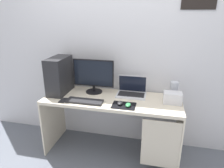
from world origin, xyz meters
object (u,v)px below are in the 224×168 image
at_px(pc_tower, 59,75).
at_px(projector, 173,98).
at_px(monitor, 93,76).
at_px(cell_phone, 63,100).
at_px(laptop, 132,91).
at_px(mouse_left, 120,103).
at_px(mouse_right, 128,105).
at_px(keyboard, 85,101).
at_px(speaker, 174,90).

relative_size(pc_tower, projector, 2.26).
bearing_deg(monitor, cell_phone, -128.72).
height_order(laptop, cell_phone, laptop).
bearing_deg(mouse_left, mouse_right, -14.74).
bearing_deg(mouse_left, monitor, 143.33).
distance_m(projector, keyboard, 1.00).
bearing_deg(speaker, monitor, -177.18).
bearing_deg(projector, mouse_left, -162.01).
distance_m(keyboard, mouse_left, 0.41).
xyz_separation_m(monitor, mouse_left, (0.40, -0.30, -0.20)).
relative_size(monitor, cell_phone, 3.99).
bearing_deg(pc_tower, mouse_right, -14.05).
bearing_deg(mouse_right, mouse_left, 165.26).
bearing_deg(pc_tower, projector, -0.75).
relative_size(monitor, speaker, 2.60).
bearing_deg(laptop, pc_tower, -172.42).
distance_m(monitor, cell_phone, 0.48).
bearing_deg(laptop, mouse_left, -104.72).
xyz_separation_m(pc_tower, cell_phone, (0.15, -0.24, -0.22)).
xyz_separation_m(keyboard, cell_phone, (-0.26, -0.02, -0.01)).
bearing_deg(keyboard, pc_tower, 151.21).
bearing_deg(mouse_right, speaker, 36.91).
xyz_separation_m(keyboard, mouse_right, (0.50, -0.01, 0.01)).
xyz_separation_m(monitor, speaker, (0.98, 0.05, -0.12)).
relative_size(pc_tower, keyboard, 1.08).
height_order(laptop, keyboard, laptop).
bearing_deg(mouse_left, cell_phone, -176.85).
distance_m(projector, mouse_right, 0.52).
height_order(monitor, cell_phone, monitor).
relative_size(mouse_left, mouse_right, 1.00).
bearing_deg(mouse_right, laptop, 91.77).
bearing_deg(pc_tower, monitor, 12.74).
height_order(projector, mouse_right, projector).
height_order(pc_tower, keyboard, pc_tower).
xyz_separation_m(laptop, cell_phone, (-0.75, -0.36, -0.04)).
bearing_deg(monitor, mouse_left, -36.67).
height_order(pc_tower, mouse_left, pc_tower).
distance_m(mouse_left, mouse_right, 0.10).
distance_m(speaker, projector, 0.17).
distance_m(pc_tower, laptop, 0.92).
distance_m(keyboard, mouse_right, 0.50).
height_order(laptop, mouse_right, laptop).
distance_m(projector, cell_phone, 1.25).
bearing_deg(cell_phone, monitor, 51.28).
xyz_separation_m(speaker, mouse_left, (-0.59, -0.34, -0.08)).
distance_m(laptop, mouse_right, 0.35).
relative_size(mouse_right, cell_phone, 0.74).
distance_m(monitor, laptop, 0.51).
xyz_separation_m(projector, keyboard, (-0.97, -0.20, -0.05)).
xyz_separation_m(pc_tower, laptop, (0.90, 0.12, -0.18)).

